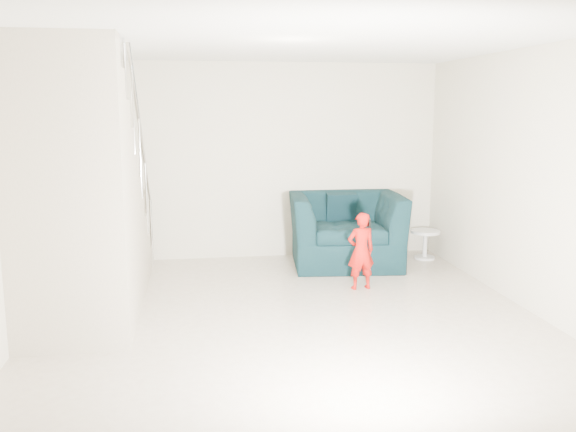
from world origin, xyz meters
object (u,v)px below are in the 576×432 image
object	(u,v)px
toddler	(361,251)
side_table	(425,240)
armchair	(346,229)
staircase	(85,223)

from	to	relation	value
toddler	side_table	distance (m)	1.80
toddler	side_table	size ratio (longest dim) A/B	2.22
armchair	toddler	bearing A→B (deg)	-89.57
toddler	staircase	xyz separation A→B (m)	(-2.97, -0.45, 0.50)
armchair	toddler	xyz separation A→B (m)	(-0.10, -1.15, -0.02)
side_table	staircase	size ratio (longest dim) A/B	0.11
armchair	side_table	world-z (taller)	armchair
armchair	staircase	xyz separation A→B (m)	(-3.08, -1.59, 0.47)
side_table	staircase	xyz separation A→B (m)	(-4.25, -1.70, 0.67)
armchair	toddler	size ratio (longest dim) A/B	1.62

